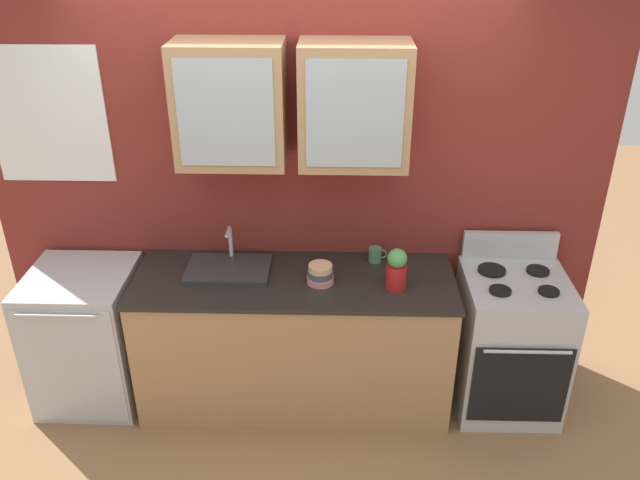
{
  "coord_description": "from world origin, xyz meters",
  "views": [
    {
      "loc": [
        0.25,
        -3.3,
        2.9
      ],
      "look_at": [
        0.16,
        0.0,
        1.16
      ],
      "focal_mm": 36.39,
      "sensor_mm": 36.0,
      "label": 1
    }
  ],
  "objects_px": {
    "stove_range": "(509,342)",
    "sink_faucet": "(228,268)",
    "bowl_stack": "(320,274)",
    "cup_near_sink": "(375,255)",
    "dishwasher": "(88,336)",
    "vase": "(397,269)"
  },
  "relations": [
    {
      "from": "stove_range",
      "to": "sink_faucet",
      "type": "bearing_deg",
      "value": 177.52
    },
    {
      "from": "stove_range",
      "to": "bowl_stack",
      "type": "distance_m",
      "value": 1.28
    },
    {
      "from": "bowl_stack",
      "to": "cup_near_sink",
      "type": "height_order",
      "value": "bowl_stack"
    },
    {
      "from": "cup_near_sink",
      "to": "dishwasher",
      "type": "bearing_deg",
      "value": -172.81
    },
    {
      "from": "cup_near_sink",
      "to": "dishwasher",
      "type": "relative_size",
      "value": 0.13
    },
    {
      "from": "bowl_stack",
      "to": "vase",
      "type": "relative_size",
      "value": 0.63
    },
    {
      "from": "vase",
      "to": "cup_near_sink",
      "type": "relative_size",
      "value": 2.18
    },
    {
      "from": "vase",
      "to": "cup_near_sink",
      "type": "xyz_separation_m",
      "value": [
        -0.1,
        0.31,
        -0.08
      ]
    },
    {
      "from": "stove_range",
      "to": "cup_near_sink",
      "type": "relative_size",
      "value": 9.36
    },
    {
      "from": "cup_near_sink",
      "to": "bowl_stack",
      "type": "bearing_deg",
      "value": -142.02
    },
    {
      "from": "vase",
      "to": "cup_near_sink",
      "type": "distance_m",
      "value": 0.33
    },
    {
      "from": "sink_faucet",
      "to": "vase",
      "type": "height_order",
      "value": "vase"
    },
    {
      "from": "vase",
      "to": "dishwasher",
      "type": "height_order",
      "value": "vase"
    },
    {
      "from": "vase",
      "to": "bowl_stack",
      "type": "bearing_deg",
      "value": 174.27
    },
    {
      "from": "stove_range",
      "to": "vase",
      "type": "distance_m",
      "value": 0.93
    },
    {
      "from": "dishwasher",
      "to": "cup_near_sink",
      "type": "bearing_deg",
      "value": 7.19
    },
    {
      "from": "sink_faucet",
      "to": "cup_near_sink",
      "type": "height_order",
      "value": "sink_faucet"
    },
    {
      "from": "stove_range",
      "to": "cup_near_sink",
      "type": "xyz_separation_m",
      "value": [
        -0.84,
        0.22,
        0.49
      ]
    },
    {
      "from": "bowl_stack",
      "to": "sink_faucet",
      "type": "bearing_deg",
      "value": 168.58
    },
    {
      "from": "vase",
      "to": "stove_range",
      "type": "bearing_deg",
      "value": 6.38
    },
    {
      "from": "sink_faucet",
      "to": "dishwasher",
      "type": "height_order",
      "value": "sink_faucet"
    },
    {
      "from": "bowl_stack",
      "to": "cup_near_sink",
      "type": "xyz_separation_m",
      "value": [
        0.34,
        0.26,
        -0.01
      ]
    }
  ]
}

